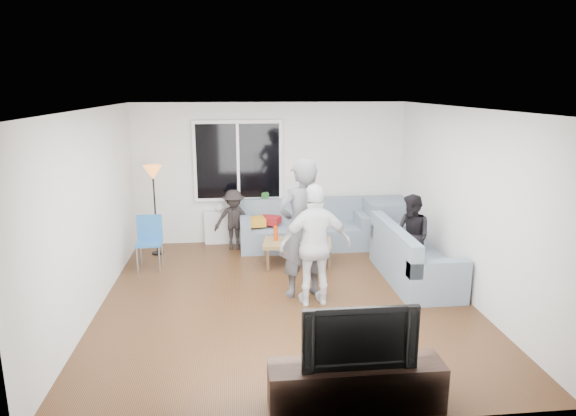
{
  "coord_description": "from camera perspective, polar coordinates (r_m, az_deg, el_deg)",
  "views": [
    {
      "loc": [
        -0.64,
        -6.51,
        2.88
      ],
      "look_at": [
        0.1,
        0.6,
        1.15
      ],
      "focal_mm": 31.5,
      "sensor_mm": 36.0,
      "label": 1
    }
  ],
  "objects": [
    {
      "name": "wall_back",
      "position": [
        9.44,
        -1.97,
        3.95
      ],
      "size": [
        5.0,
        0.04,
        2.6
      ],
      "primitive_type": "cube",
      "color": "silver",
      "rests_on": "ground"
    },
    {
      "name": "bottle_e",
      "position": [
        8.39,
        3.4,
        -2.92
      ],
      "size": [
        0.07,
        0.07,
        0.19
      ],
      "primitive_type": "cylinder",
      "color": "black",
      "rests_on": "coffee_table"
    },
    {
      "name": "tv_console",
      "position": [
        4.92,
        7.66,
        -19.22
      ],
      "size": [
        1.6,
        0.4,
        0.44
      ],
      "primitive_type": "cube",
      "color": "#34221A",
      "rests_on": "floor"
    },
    {
      "name": "bottle_b",
      "position": [
        8.16,
        0.51,
        -3.25
      ],
      "size": [
        0.08,
        0.08,
        0.23
      ],
      "primitive_type": "cylinder",
      "color": "#178119",
      "rests_on": "coffee_table"
    },
    {
      "name": "bottle_c",
      "position": [
        8.42,
        1.29,
        -2.83
      ],
      "size": [
        0.07,
        0.07,
        0.2
      ],
      "primitive_type": "cylinder",
      "color": "black",
      "rests_on": "coffee_table"
    },
    {
      "name": "cushion_yellow",
      "position": [
        9.08,
        -3.84,
        -1.56
      ],
      "size": [
        0.42,
        0.37,
        0.14
      ],
      "primitive_type": "cube",
      "rotation": [
        0.0,
        0.0,
        0.15
      ],
      "color": "orange",
      "rests_on": "sofa_back_section"
    },
    {
      "name": "sofa_back_section",
      "position": [
        9.2,
        1.77,
        -1.89
      ],
      "size": [
        2.3,
        0.85,
        0.85
      ],
      "primitive_type": null,
      "color": "slate",
      "rests_on": "floor"
    },
    {
      "name": "bottle_d",
      "position": [
        8.25,
        2.57,
        -3.0
      ],
      "size": [
        0.07,
        0.07,
        0.25
      ],
      "primitive_type": "cylinder",
      "color": "#E95014",
      "rests_on": "coffee_table"
    },
    {
      "name": "side_chair",
      "position": [
        8.38,
        -15.39,
        -3.89
      ],
      "size": [
        0.42,
        0.42,
        0.86
      ],
      "primitive_type": null,
      "rotation": [
        0.0,
        0.0,
        0.05
      ],
      "color": "#2765AA",
      "rests_on": "floor"
    },
    {
      "name": "sofa_corner",
      "position": [
        9.53,
        11.23,
        -1.59
      ],
      "size": [
        0.85,
        0.85,
        0.85
      ],
      "primitive_type": "cube",
      "color": "slate",
      "rests_on": "floor"
    },
    {
      "name": "window_glass",
      "position": [
        9.26,
        -5.66,
        5.27
      ],
      "size": [
        1.5,
        0.02,
        1.35
      ],
      "primitive_type": "cube",
      "color": "black",
      "rests_on": "window_frame"
    },
    {
      "name": "sofa_right_section",
      "position": [
        7.89,
        14.13,
        -4.95
      ],
      "size": [
        2.0,
        0.85,
        0.85
      ],
      "primitive_type": null,
      "rotation": [
        0.0,
        0.0,
        1.57
      ],
      "color": "slate",
      "rests_on": "floor"
    },
    {
      "name": "window_mullion",
      "position": [
        9.25,
        -5.66,
        5.26
      ],
      "size": [
        0.05,
        0.03,
        1.35
      ],
      "primitive_type": "cube",
      "color": "white",
      "rests_on": "window_frame"
    },
    {
      "name": "cushion_red",
      "position": [
        9.17,
        -2.09,
        -1.38
      ],
      "size": [
        0.45,
        0.42,
        0.13
      ],
      "primitive_type": "cube",
      "rotation": [
        0.0,
        0.0,
        -0.41
      ],
      "color": "maroon",
      "rests_on": "sofa_back_section"
    },
    {
      "name": "television",
      "position": [
        4.66,
        7.86,
        -13.87
      ],
      "size": [
        1.03,
        0.14,
        0.59
      ],
      "primitive_type": "imported",
      "color": "black",
      "rests_on": "tv_console"
    },
    {
      "name": "ceiling",
      "position": [
        6.55,
        -0.33,
        11.33
      ],
      "size": [
        5.0,
        5.5,
        0.04
      ],
      "primitive_type": "cube",
      "color": "white",
      "rests_on": "ground"
    },
    {
      "name": "potted_plant",
      "position": [
        9.38,
        -2.72,
        0.81
      ],
      "size": [
        0.25,
        0.23,
        0.37
      ],
      "primitive_type": "imported",
      "rotation": [
        0.0,
        0.0,
        -0.34
      ],
      "color": "#276229",
      "rests_on": "radiator"
    },
    {
      "name": "window_frame",
      "position": [
        9.3,
        -5.66,
        5.31
      ],
      "size": [
        1.62,
        0.06,
        1.47
      ],
      "primitive_type": "cube",
      "color": "white",
      "rests_on": "wall_back"
    },
    {
      "name": "wall_front",
      "position": [
        4.11,
        3.52,
        -9.01
      ],
      "size": [
        5.0,
        0.04,
        2.6
      ],
      "primitive_type": "cube",
      "color": "silver",
      "rests_on": "ground"
    },
    {
      "name": "spectator_right",
      "position": [
        7.99,
        13.79,
        -3.08
      ],
      "size": [
        0.67,
        0.75,
        1.28
      ],
      "primitive_type": "imported",
      "rotation": [
        0.0,
        0.0,
        -1.23
      ],
      "color": "black",
      "rests_on": "floor"
    },
    {
      "name": "vase",
      "position": [
        9.39,
        -7.72,
        0.11
      ],
      "size": [
        0.2,
        0.2,
        0.18
      ],
      "primitive_type": "imported",
      "rotation": [
        0.0,
        0.0,
        0.19
      ],
      "color": "silver",
      "rests_on": "radiator"
    },
    {
      "name": "floor",
      "position": [
        7.16,
        -0.3,
        -10.3
      ],
      "size": [
        5.0,
        5.5,
        0.04
      ],
      "primitive_type": "cube",
      "color": "#56351C",
      "rests_on": "ground"
    },
    {
      "name": "wall_right",
      "position": [
        7.41,
        19.47,
        0.5
      ],
      "size": [
        0.04,
        5.5,
        2.6
      ],
      "primitive_type": "cube",
      "color": "silver",
      "rests_on": "ground"
    },
    {
      "name": "spectator_back",
      "position": [
        9.12,
        -6.13,
        -1.32
      ],
      "size": [
        0.71,
        0.42,
        1.09
      ],
      "primitive_type": "imported",
      "rotation": [
        0.0,
        0.0,
        0.02
      ],
      "color": "black",
      "rests_on": "floor"
    },
    {
      "name": "bottle_a",
      "position": [
        8.31,
        -1.39,
        -2.87
      ],
      "size": [
        0.07,
        0.07,
        0.25
      ],
      "primitive_type": "cylinder",
      "color": "#D83F0C",
      "rests_on": "coffee_table"
    },
    {
      "name": "player_left",
      "position": [
        6.94,
        1.56,
        -2.34
      ],
      "size": [
        0.81,
        0.63,
        1.95
      ],
      "primitive_type": "imported",
      "rotation": [
        0.0,
        0.0,
        3.4
      ],
      "color": "#49494D",
      "rests_on": "floor"
    },
    {
      "name": "radiator",
      "position": [
        9.51,
        -5.48,
        -2.14
      ],
      "size": [
        1.3,
        0.12,
        0.62
      ],
      "primitive_type": "cube",
      "color": "silver",
      "rests_on": "floor"
    },
    {
      "name": "pitcher",
      "position": [
        8.32,
        0.51,
        -3.13
      ],
      "size": [
        0.17,
        0.17,
        0.17
      ],
      "primitive_type": "cylinder",
      "color": "maroon",
      "rests_on": "coffee_table"
    },
    {
      "name": "player_right",
      "position": [
        6.72,
        3.13,
        -4.23
      ],
      "size": [
        1.0,
        0.49,
        1.65
      ],
      "primitive_type": "imported",
      "rotation": [
        0.0,
        0.0,
        3.24
      ],
      "color": "silver",
      "rests_on": "floor"
    },
    {
      "name": "coffee_table",
      "position": [
        8.36,
        1.03,
        -5.1
      ],
      "size": [
        1.17,
        0.75,
        0.4
      ],
      "primitive_type": "cube",
      "rotation": [
        0.0,
        0.0,
        -0.14
      ],
      "color": "olive",
      "rests_on": "floor"
    },
    {
      "name": "wall_left",
      "position": [
        6.96,
        -21.44,
        -0.48
      ],
      "size": [
        0.04,
        5.5,
        2.6
      ],
      "primitive_type": "cube",
      "color": "silver",
      "rests_on": "ground"
    },
    {
      "name": "floor_lamp",
      "position": [
        9.02,
        -14.76,
        -0.31
      ],
      "size": [
        0.32,
        0.32,
        1.56
      ],
      "primitive_type": null,
      "color": "orange",
      "rests_on": "floor"
    }
  ]
}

